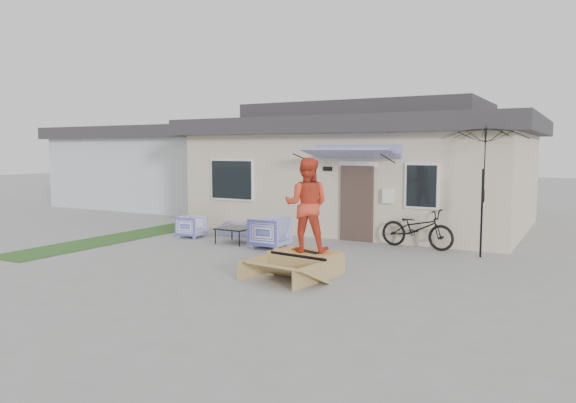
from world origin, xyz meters
The scene contains 13 objects.
ground centered at (0.00, 0.00, 0.00)m, with size 90.00×90.00×0.00m, color gray.
grass_strip centered at (-5.20, 2.00, 0.00)m, with size 1.40×8.00×0.01m, color #295321.
house centered at (0.00, 7.99, 1.94)m, with size 10.80×8.49×4.10m.
neighbor_house centered at (-10.50, 10.00, 1.78)m, with size 8.60×7.60×3.50m.
loveseat centered at (-2.26, 3.77, 0.29)m, with size 1.49×0.44×0.58m, color #3C3EA8.
armchair_left centered at (-3.44, 2.76, 0.35)m, with size 0.68×0.64×0.70m, color #3C3EA8.
armchair_right centered at (-0.57, 2.38, 0.45)m, with size 0.87×0.81×0.89m, color #3C3EA8.
coffee_table centered at (-1.77, 2.57, 0.22)m, with size 0.87×0.87×0.43m, color black.
bicycle centered at (2.78, 4.21, 0.63)m, with size 0.68×1.96×1.26m, color black.
patio_umbrella centered at (4.43, 3.76, 1.75)m, with size 2.57×2.49×2.20m.
skate_ramp centered at (1.57, 0.24, 0.22)m, with size 1.33×1.78×0.44m, color #9C804B, non-canonical shape.
skateboard centered at (1.58, 0.29, 0.47)m, with size 0.75×0.19×0.05m, color black.
skater centered at (1.58, 0.29, 1.45)m, with size 0.94×0.72×1.92m, color red.
Camera 1 is at (6.63, -9.56, 2.54)m, focal length 33.97 mm.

